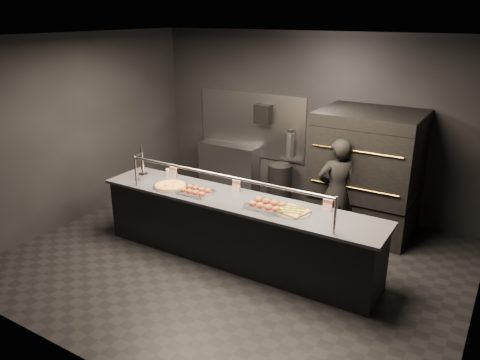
{
  "coord_description": "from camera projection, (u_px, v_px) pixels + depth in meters",
  "views": [
    {
      "loc": [
        3.08,
        -4.93,
        3.29
      ],
      "look_at": [
        -0.05,
        0.2,
        1.12
      ],
      "focal_mm": 35.0,
      "sensor_mm": 36.0,
      "label": 1
    }
  ],
  "objects": [
    {
      "name": "worker",
      "position": [
        337.0,
        192.0,
        6.81
      ],
      "size": [
        0.71,
        0.67,
        1.62
      ],
      "primitive_type": "imported",
      "rotation": [
        0.0,
        0.0,
        3.78
      ],
      "color": "black",
      "rests_on": "ground"
    },
    {
      "name": "tent_cards",
      "position": [
        241.0,
        186.0,
        6.51
      ],
      "size": [
        2.6,
        0.04,
        0.15
      ],
      "color": "white",
      "rests_on": "service_counter"
    },
    {
      "name": "fire_extinguisher",
      "position": [
        290.0,
        144.0,
        8.32
      ],
      "size": [
        0.14,
        0.14,
        0.51
      ],
      "color": "#B2B2B7",
      "rests_on": "room"
    },
    {
      "name": "condiment_jar",
      "position": [
        169.0,
        173.0,
        7.15
      ],
      "size": [
        0.16,
        0.06,
        0.1
      ],
      "color": "silver",
      "rests_on": "service_counter"
    },
    {
      "name": "towel_dispenser",
      "position": [
        263.0,
        114.0,
        8.42
      ],
      "size": [
        0.3,
        0.2,
        0.35
      ],
      "primitive_type": "cube",
      "color": "black",
      "rests_on": "room"
    },
    {
      "name": "prep_shelf",
      "position": [
        229.0,
        167.0,
        9.08
      ],
      "size": [
        1.2,
        0.35,
        0.9
      ],
      "primitive_type": "cube",
      "color": "#99999E",
      "rests_on": "ground"
    },
    {
      "name": "room",
      "position": [
        236.0,
        157.0,
        6.13
      ],
      "size": [
        6.04,
        6.0,
        3.0
      ],
      "color": "black",
      "rests_on": "ground"
    },
    {
      "name": "trash_bin",
      "position": [
        280.0,
        184.0,
        8.45
      ],
      "size": [
        0.43,
        0.43,
        0.71
      ],
      "primitive_type": "cylinder",
      "color": "black",
      "rests_on": "ground"
    },
    {
      "name": "slider_tray_a",
      "position": [
        196.0,
        191.0,
        6.47
      ],
      "size": [
        0.5,
        0.4,
        0.07
      ],
      "color": "silver",
      "rests_on": "service_counter"
    },
    {
      "name": "round_pizza",
      "position": [
        170.0,
        186.0,
        6.71
      ],
      "size": [
        0.51,
        0.51,
        0.03
      ],
      "color": "silver",
      "rests_on": "service_counter"
    },
    {
      "name": "service_counter",
      "position": [
        236.0,
        230.0,
        6.43
      ],
      "size": [
        4.1,
        0.78,
        1.37
      ],
      "color": "black",
      "rests_on": "ground"
    },
    {
      "name": "slider_tray_b",
      "position": [
        267.0,
        205.0,
        6.0
      ],
      "size": [
        0.61,
        0.53,
        0.08
      ],
      "color": "silver",
      "rests_on": "service_counter"
    },
    {
      "name": "beer_tap",
      "position": [
        143.0,
        169.0,
        6.96
      ],
      "size": [
        0.15,
        0.21,
        0.57
      ],
      "color": "silver",
      "rests_on": "service_counter"
    },
    {
      "name": "square_pizza",
      "position": [
        293.0,
        211.0,
        5.84
      ],
      "size": [
        0.44,
        0.44,
        0.05
      ],
      "color": "silver",
      "rests_on": "service_counter"
    },
    {
      "name": "pizza_oven",
      "position": [
        367.0,
        172.0,
        7.19
      ],
      "size": [
        1.5,
        1.23,
        1.91
      ],
      "color": "black",
      "rests_on": "ground"
    }
  ]
}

